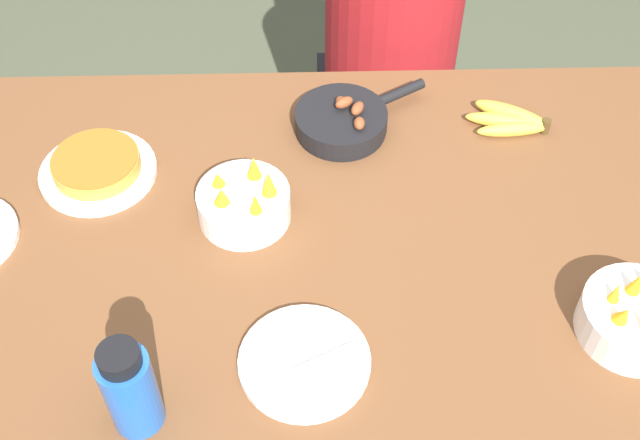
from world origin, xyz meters
The scene contains 10 objects.
ground_plane centered at (0.00, 0.00, 0.00)m, with size 14.00×14.00×0.00m, color #474C38.
dining_table centered at (0.00, 0.00, 0.64)m, with size 1.71×1.00×0.72m.
banana_bunch centered at (0.44, 0.29, 0.74)m, with size 0.19×0.13×0.04m.
skillet centered at (0.06, 0.29, 0.75)m, with size 0.30×0.23×0.08m.
frittata_plate_center centered at (-0.47, 0.17, 0.75)m, with size 0.25×0.25×0.05m.
empty_plate_far_left centered at (-0.04, -0.31, 0.73)m, with size 0.23×0.23×0.02m.
fruit_bowl_mango centered at (-0.15, 0.04, 0.76)m, with size 0.19×0.19×0.12m.
fruit_bowl_citrus centered at (0.56, -0.25, 0.77)m, with size 0.20×0.20×0.13m.
water_bottle centered at (-0.31, -0.40, 0.82)m, with size 0.09×0.09×0.20m.
person_figure centered at (0.21, 0.74, 0.48)m, with size 0.40×0.40×1.17m.
Camera 1 is at (-0.03, -1.04, 1.95)m, focal length 45.00 mm.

